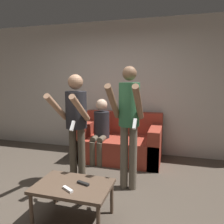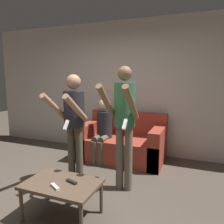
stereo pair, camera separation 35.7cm
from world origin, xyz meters
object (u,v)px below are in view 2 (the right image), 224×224
person_standing_right (124,116)px  couch (123,144)px  person_standing_left (74,117)px  remote_far (72,182)px  coffee_table (62,186)px  person_seated (103,127)px  remote_near (55,187)px

person_standing_right → couch: bearing=109.2°
person_standing_left → person_standing_right: (0.78, -0.00, 0.05)m
remote_far → coffee_table: bearing=-161.6°
person_seated → coffee_table: bearing=-80.9°
person_standing_right → remote_far: bearing=-112.5°
couch → person_standing_left: person_standing_left is taller
couch → person_seated: size_ratio=1.33×
couch → person_standing_right: bearing=-70.8°
coffee_table → remote_near: 0.14m
remote_far → person_seated: bearing=102.6°
person_seated → remote_far: size_ratio=7.62×
couch → person_standing_left: bearing=-109.2°
remote_far → couch: bearing=91.8°
person_standing_right → person_seated: bearing=128.2°
remote_near → remote_far: size_ratio=0.96×
person_standing_left → person_standing_right: person_standing_right is taller
couch → coffee_table: couch is taller
person_standing_right → remote_far: person_standing_right is taller
person_seated → remote_near: size_ratio=7.95×
couch → person_standing_left: (-0.39, -1.12, 0.70)m
person_seated → couch: bearing=33.3°
person_standing_left → person_standing_right: size_ratio=0.94×
person_standing_right → remote_near: bearing=-114.2°
person_standing_right → remote_far: size_ratio=11.14×
person_seated → remote_far: bearing=-77.4°
coffee_table → remote_near: size_ratio=5.57×
remote_near → person_standing_right: bearing=65.8°
person_standing_left → remote_far: 1.08m
couch → person_seated: 0.52m
remote_near → remote_far: (0.10, 0.16, 0.00)m
person_seated → coffee_table: person_seated is taller
person_seated → remote_near: (0.28, -1.87, -0.22)m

